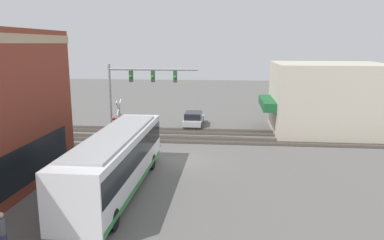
{
  "coord_description": "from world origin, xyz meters",
  "views": [
    {
      "loc": [
        -25.0,
        -3.33,
        8.12
      ],
      "look_at": [
        4.04,
        -0.42,
        2.15
      ],
      "focal_mm": 35.0,
      "sensor_mm": 36.0,
      "label": 1
    }
  ],
  "objects_px": {
    "city_bus": "(116,160)",
    "crossing_signal": "(119,119)",
    "pedestrian_at_crossing": "(130,135)",
    "parked_car_silver": "(194,119)",
    "pedestrian_by_lamp": "(3,233)"
  },
  "relations": [
    {
      "from": "pedestrian_at_crossing",
      "to": "city_bus",
      "type": "bearing_deg",
      "value": -169.48
    },
    {
      "from": "city_bus",
      "to": "parked_car_silver",
      "type": "distance_m",
      "value": 17.82
    },
    {
      "from": "city_bus",
      "to": "pedestrian_at_crossing",
      "type": "distance_m",
      "value": 9.58
    },
    {
      "from": "city_bus",
      "to": "crossing_signal",
      "type": "height_order",
      "value": "crossing_signal"
    },
    {
      "from": "city_bus",
      "to": "pedestrian_at_crossing",
      "type": "xyz_separation_m",
      "value": [
        9.38,
        1.74,
        -0.9
      ]
    },
    {
      "from": "parked_car_silver",
      "to": "crossing_signal",
      "type": "bearing_deg",
      "value": 149.15
    },
    {
      "from": "city_bus",
      "to": "pedestrian_by_lamp",
      "type": "distance_m",
      "value": 7.15
    },
    {
      "from": "city_bus",
      "to": "pedestrian_by_lamp",
      "type": "height_order",
      "value": "city_bus"
    },
    {
      "from": "parked_car_silver",
      "to": "pedestrian_by_lamp",
      "type": "xyz_separation_m",
      "value": [
        -24.19,
        5.16,
        0.24
      ]
    },
    {
      "from": "crossing_signal",
      "to": "pedestrian_at_crossing",
      "type": "bearing_deg",
      "value": -67.19
    },
    {
      "from": "crossing_signal",
      "to": "pedestrian_at_crossing",
      "type": "distance_m",
      "value": 1.57
    },
    {
      "from": "crossing_signal",
      "to": "pedestrian_at_crossing",
      "type": "xyz_separation_m",
      "value": [
        0.32,
        -0.75,
        -1.35
      ]
    },
    {
      "from": "city_bus",
      "to": "parked_car_silver",
      "type": "relative_size",
      "value": 2.83
    },
    {
      "from": "city_bus",
      "to": "crossing_signal",
      "type": "xyz_separation_m",
      "value": [
        9.06,
        2.49,
        0.45
      ]
    },
    {
      "from": "parked_car_silver",
      "to": "city_bus",
      "type": "bearing_deg",
      "value": 171.59
    }
  ]
}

